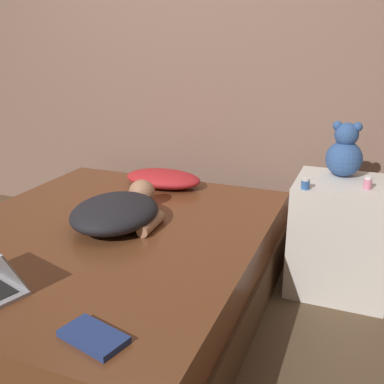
# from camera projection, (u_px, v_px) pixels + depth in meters

# --- Properties ---
(ground_plane) EXTENTS (12.00, 12.00, 0.00)m
(ground_plane) POSITION_uv_depth(u_px,v_px,m) (108.00, 306.00, 2.48)
(ground_plane) COLOR brown
(wall_back) EXTENTS (8.00, 0.06, 2.60)m
(wall_back) POSITION_uv_depth(u_px,v_px,m) (192.00, 53.00, 3.16)
(wall_back) COLOR #846656
(wall_back) RESTS_ON ground_plane
(bed) EXTENTS (1.63, 1.95, 0.46)m
(bed) POSITION_uv_depth(u_px,v_px,m) (106.00, 269.00, 2.41)
(bed) COLOR #4C331E
(bed) RESTS_ON ground_plane
(nightstand) EXTENTS (0.54, 0.49, 0.65)m
(nightstand) POSITION_uv_depth(u_px,v_px,m) (340.00, 236.00, 2.57)
(nightstand) COLOR silver
(nightstand) RESTS_ON ground_plane
(pillow) EXTENTS (0.52, 0.31, 0.11)m
(pillow) POSITION_uv_depth(u_px,v_px,m) (163.00, 179.00, 3.00)
(pillow) COLOR red
(pillow) RESTS_ON bed
(person_lying) EXTENTS (0.46, 0.69, 0.16)m
(person_lying) POSITION_uv_depth(u_px,v_px,m) (118.00, 211.00, 2.38)
(person_lying) COLOR black
(person_lying) RESTS_ON bed
(teddy_bear) EXTENTS (0.20, 0.20, 0.31)m
(teddy_bear) POSITION_uv_depth(u_px,v_px,m) (345.00, 153.00, 2.52)
(teddy_bear) COLOR #335693
(teddy_bear) RESTS_ON nightstand
(bottle_blue) EXTENTS (0.04, 0.04, 0.06)m
(bottle_blue) POSITION_uv_depth(u_px,v_px,m) (305.00, 184.00, 2.33)
(bottle_blue) COLOR #3866B2
(bottle_blue) RESTS_ON nightstand
(bottle_pink) EXTENTS (0.04, 0.04, 0.07)m
(bottle_pink) POSITION_uv_depth(u_px,v_px,m) (368.00, 183.00, 2.33)
(bottle_pink) COLOR pink
(bottle_pink) RESTS_ON nightstand
(book) EXTENTS (0.25, 0.18, 0.02)m
(book) POSITION_uv_depth(u_px,v_px,m) (94.00, 337.00, 1.48)
(book) COLOR navy
(book) RESTS_ON bed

